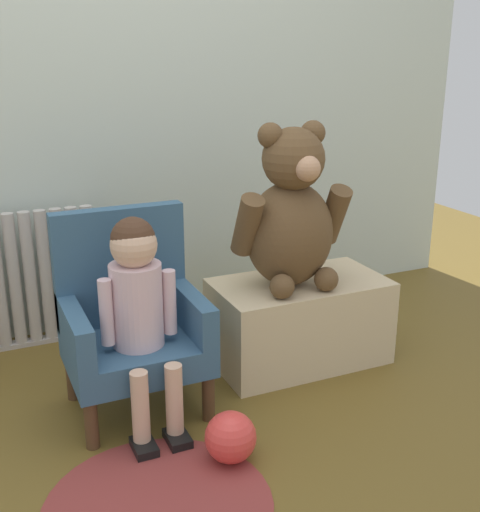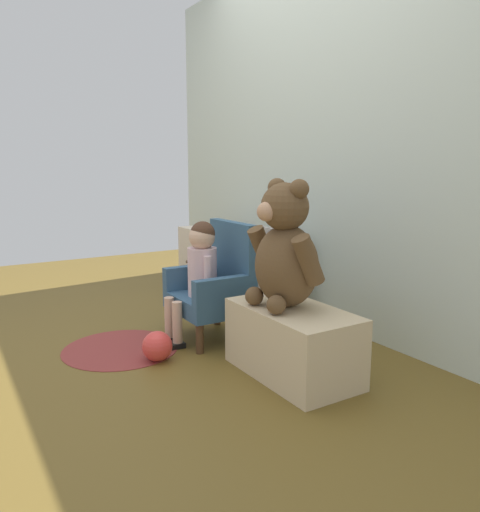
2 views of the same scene
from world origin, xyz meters
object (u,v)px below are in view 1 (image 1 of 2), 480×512
object	(u,v)px
child_figure	(138,294)
toy_ball	(231,437)
low_bench	(299,321)
floor_rug	(158,506)
child_armchair	(131,321)
radiator	(30,280)
large_teddy_bear	(291,216)

from	to	relation	value
child_figure	toy_ball	size ratio (longest dim) A/B	4.40
low_bench	floor_rug	size ratio (longest dim) A/B	1.05
child_armchair	toy_ball	xyz separation A→B (m)	(0.17, -0.45, -0.23)
child_figure	low_bench	xyz separation A→B (m)	(0.69, 0.16, -0.28)
child_armchair	child_figure	xyz separation A→B (m)	(0.00, -0.11, 0.14)
radiator	low_bench	size ratio (longest dim) A/B	0.86
radiator	floor_rug	xyz separation A→B (m)	(0.17, -1.20, -0.28)
radiator	low_bench	distance (m)	1.12
child_armchair	floor_rug	world-z (taller)	child_armchair
radiator	child_armchair	xyz separation A→B (m)	(0.26, -0.63, 0.03)
floor_rug	toy_ball	size ratio (longest dim) A/B	4.02
radiator	large_teddy_bear	world-z (taller)	large_teddy_bear
child_figure	large_teddy_bear	xyz separation A→B (m)	(0.63, 0.15, 0.16)
child_armchair	low_bench	size ratio (longest dim) A/B	1.02
child_armchair	toy_ball	distance (m)	0.54
child_armchair	floor_rug	distance (m)	0.65
radiator	large_teddy_bear	bearing A→B (deg)	-34.00
low_bench	large_teddy_bear	xyz separation A→B (m)	(-0.06, -0.01, 0.44)
child_figure	toy_ball	bearing A→B (deg)	-62.66
child_armchair	large_teddy_bear	size ratio (longest dim) A/B	1.11
low_bench	large_teddy_bear	size ratio (longest dim) A/B	1.09
large_teddy_bear	toy_ball	world-z (taller)	large_teddy_bear
radiator	child_figure	size ratio (longest dim) A/B	0.83
floor_rug	child_figure	bearing A→B (deg)	78.52
radiator	floor_rug	distance (m)	1.24
radiator	toy_ball	bearing A→B (deg)	-68.22
radiator	child_armchair	world-z (taller)	child_armchair
child_armchair	radiator	bearing A→B (deg)	112.20
large_teddy_bear	floor_rug	distance (m)	1.12
radiator	floor_rug	world-z (taller)	radiator
floor_rug	large_teddy_bear	bearing A→B (deg)	39.53
child_figure	floor_rug	world-z (taller)	child_figure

